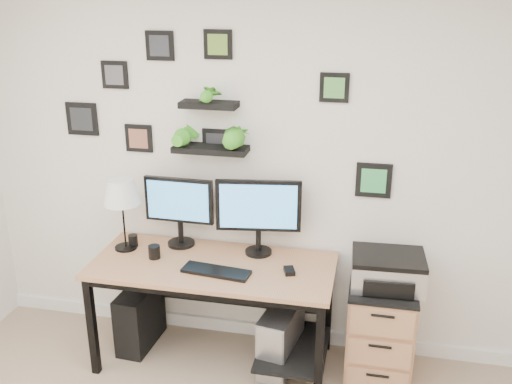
% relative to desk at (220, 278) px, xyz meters
% --- Properties ---
extents(room, '(4.00, 4.00, 4.00)m').
position_rel_desk_xyz_m(room, '(0.19, 0.32, -0.58)').
color(room, tan).
rests_on(room, ground).
extents(desk, '(1.60, 0.70, 0.75)m').
position_rel_desk_xyz_m(desk, '(0.00, 0.00, 0.00)').
color(desk, tan).
rests_on(desk, ground).
extents(monitor_left, '(0.49, 0.19, 0.50)m').
position_rel_desk_xyz_m(monitor_left, '(-0.33, 0.19, 0.41)').
color(monitor_left, black).
rests_on(monitor_left, desk).
extents(monitor_right, '(0.57, 0.21, 0.53)m').
position_rel_desk_xyz_m(monitor_right, '(0.23, 0.17, 0.44)').
color(monitor_right, black).
rests_on(monitor_right, desk).
extents(keyboard, '(0.45, 0.19, 0.02)m').
position_rel_desk_xyz_m(keyboard, '(0.02, -0.15, 0.13)').
color(keyboard, black).
rests_on(keyboard, desk).
extents(mouse, '(0.09, 0.11, 0.03)m').
position_rel_desk_xyz_m(mouse, '(0.48, -0.06, 0.14)').
color(mouse, black).
rests_on(mouse, desk).
extents(table_lamp, '(0.25, 0.25, 0.50)m').
position_rel_desk_xyz_m(table_lamp, '(-0.69, 0.06, 0.53)').
color(table_lamp, black).
rests_on(table_lamp, desk).
extents(mug, '(0.08, 0.08, 0.09)m').
position_rel_desk_xyz_m(mug, '(-0.44, -0.04, 0.17)').
color(mug, black).
rests_on(mug, desk).
extents(pen_cup, '(0.07, 0.07, 0.08)m').
position_rel_desk_xyz_m(pen_cup, '(-0.65, 0.11, 0.17)').
color(pen_cup, black).
rests_on(pen_cup, desk).
extents(pc_tower_black, '(0.22, 0.45, 0.44)m').
position_rel_desk_xyz_m(pc_tower_black, '(-0.62, 0.04, -0.41)').
color(pc_tower_black, black).
rests_on(pc_tower_black, ground).
extents(pc_tower_grey, '(0.27, 0.47, 0.44)m').
position_rel_desk_xyz_m(pc_tower_grey, '(0.42, -0.02, -0.40)').
color(pc_tower_grey, gray).
rests_on(pc_tower_grey, ground).
extents(file_cabinet, '(0.43, 0.53, 0.67)m').
position_rel_desk_xyz_m(file_cabinet, '(1.07, 0.06, -0.29)').
color(file_cabinet, tan).
rests_on(file_cabinet, ground).
extents(printer, '(0.47, 0.39, 0.21)m').
position_rel_desk_xyz_m(printer, '(1.09, 0.07, 0.15)').
color(printer, silver).
rests_on(printer, file_cabinet).
extents(wall_decor, '(2.26, 0.18, 1.05)m').
position_rel_desk_xyz_m(wall_decor, '(-0.12, 0.26, 1.03)').
color(wall_decor, black).
rests_on(wall_decor, ground).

